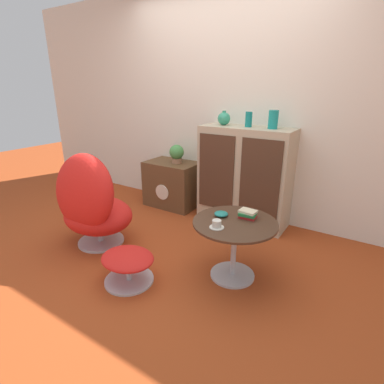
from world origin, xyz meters
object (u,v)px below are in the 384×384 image
(vase_inner_left, at_px, (249,119))
(book_stack, at_px, (248,214))
(tv_console, at_px, (173,184))
(potted_plant, at_px, (177,153))
(coffee_table, at_px, (234,237))
(teacup, at_px, (217,225))
(vase_leftmost, at_px, (224,119))
(ottoman, at_px, (128,262))
(sideboard, at_px, (244,176))
(egg_chair, at_px, (91,204))
(bowl, at_px, (221,214))
(vase_inner_right, at_px, (273,120))

(vase_inner_left, xyz_separation_m, book_stack, (0.42, -0.91, -0.64))
(tv_console, distance_m, potted_plant, 0.42)
(coffee_table, relative_size, book_stack, 4.64)
(teacup, bearing_deg, tv_console, 137.41)
(vase_leftmost, bearing_deg, ottoman, -90.85)
(vase_inner_left, bearing_deg, vase_leftmost, -180.00)
(sideboard, height_order, potted_plant, sideboard)
(egg_chair, distance_m, vase_inner_left, 1.80)
(vase_inner_left, relative_size, bowl, 1.38)
(sideboard, relative_size, vase_inner_right, 5.96)
(ottoman, relative_size, vase_inner_right, 2.43)
(coffee_table, bearing_deg, egg_chair, -168.70)
(tv_console, relative_size, coffee_table, 1.00)
(sideboard, distance_m, tv_console, 1.01)
(vase_inner_left, distance_m, teacup, 1.40)
(tv_console, xyz_separation_m, vase_inner_left, (0.99, 0.03, 0.88))
(vase_inner_right, xyz_separation_m, potted_plant, (-1.17, -0.03, -0.48))
(coffee_table, bearing_deg, potted_plant, 141.76)
(book_stack, xyz_separation_m, bowl, (-0.20, -0.08, -0.01))
(tv_console, xyz_separation_m, vase_inner_right, (1.25, 0.03, 0.89))
(ottoman, bearing_deg, sideboard, 79.01)
(egg_chair, relative_size, ottoman, 2.16)
(egg_chair, distance_m, vase_inner_right, 1.96)
(vase_leftmost, height_order, teacup, vase_leftmost)
(egg_chair, distance_m, ottoman, 0.78)
(potted_plant, height_order, teacup, potted_plant)
(vase_inner_left, relative_size, vase_inner_right, 0.85)
(tv_console, relative_size, vase_inner_right, 3.66)
(sideboard, bearing_deg, bowl, -76.97)
(vase_inner_left, bearing_deg, bowl, -77.52)
(vase_inner_right, bearing_deg, vase_leftmost, -180.00)
(tv_console, height_order, vase_inner_right, vase_inner_right)
(egg_chair, height_order, teacup, egg_chair)
(ottoman, xyz_separation_m, potted_plant, (-0.60, 1.53, 0.53))
(sideboard, height_order, ottoman, sideboard)
(egg_chair, distance_m, bowl, 1.26)
(coffee_table, distance_m, vase_inner_left, 1.36)
(egg_chair, relative_size, vase_leftmost, 6.28)
(sideboard, height_order, vase_leftmost, vase_leftmost)
(potted_plant, bearing_deg, vase_inner_right, 1.33)
(vase_inner_right, relative_size, bowl, 1.63)
(vase_inner_right, height_order, potted_plant, vase_inner_right)
(coffee_table, relative_size, vase_inner_right, 3.65)
(teacup, bearing_deg, coffee_table, 66.52)
(book_stack, bearing_deg, vase_inner_right, 99.69)
(vase_leftmost, xyz_separation_m, bowl, (0.51, -0.99, -0.64))
(ottoman, xyz_separation_m, vase_leftmost, (0.02, 1.56, 0.98))
(sideboard, xyz_separation_m, teacup, (0.30, -1.20, -0.02))
(potted_plant, bearing_deg, bowl, -40.45)
(egg_chair, xyz_separation_m, teacup, (1.29, 0.10, 0.09))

